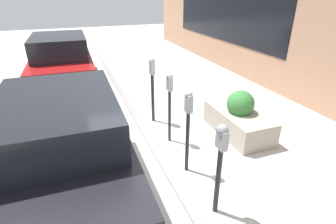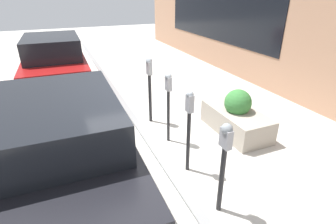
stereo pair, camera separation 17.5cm
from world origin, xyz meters
The scene contains 9 objects.
ground_plane centered at (0.00, 0.00, 0.00)m, with size 40.00×40.00×0.00m, color beige.
curb_strip centered at (0.00, 0.08, 0.02)m, with size 24.50×0.16×0.04m.
parking_meter_nearest centered at (-1.52, -0.24, 0.97)m, with size 0.18×0.15×1.41m.
parking_meter_second centered at (-0.50, -0.24, 0.98)m, with size 0.14×0.12×1.49m.
parking_meter_middle centered at (0.54, -0.32, 1.03)m, with size 0.16×0.13×1.48m.
parking_meter_fourth centered at (1.54, -0.28, 1.04)m, with size 0.18×0.15×1.55m.
planter_box centered at (0.31, -1.86, 0.36)m, with size 1.65×0.83×1.00m.
parked_car_middle centered at (0.11, 1.71, 0.77)m, with size 4.75×2.05×1.49m.
parked_car_rear centered at (5.15, 1.67, 0.82)m, with size 4.40×1.88×1.63m.
Camera 2 is at (-3.87, 1.56, 2.92)m, focal length 28.00 mm.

